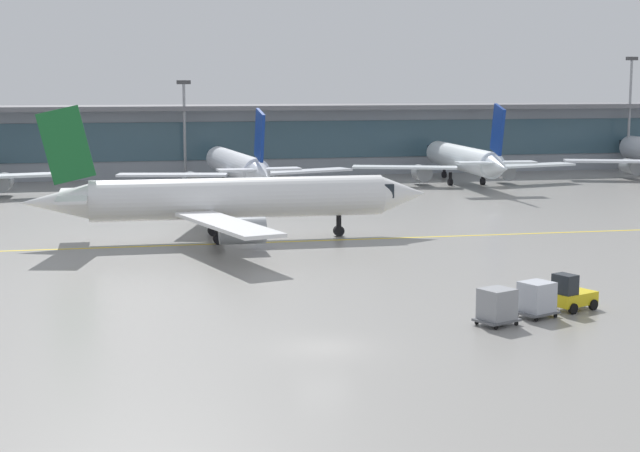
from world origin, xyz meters
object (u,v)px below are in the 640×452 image
object	(u,v)px
gate_airplane_2	(236,166)
cargo_dolly_lead	(537,298)
apron_light_mast_2	(630,109)
taxiing_regional_jet	(234,199)
baggage_tug	(571,294)
gate_airplane_3	(463,159)
cargo_dolly_trailing	(497,305)
apron_light_mast_1	(185,126)

from	to	relation	value
gate_airplane_2	cargo_dolly_lead	world-z (taller)	gate_airplane_2
cargo_dolly_lead	apron_light_mast_2	world-z (taller)	apron_light_mast_2
taxiing_regional_jet	baggage_tug	world-z (taller)	taxiing_regional_jet
gate_airplane_3	taxiing_regional_jet	world-z (taller)	taxiing_regional_jet
gate_airplane_3	cargo_dolly_trailing	size ratio (longest dim) A/B	12.19
baggage_tug	taxiing_regional_jet	bearing A→B (deg)	94.40
gate_airplane_3	baggage_tug	xyz separation A→B (m)	(-19.44, -66.40, -2.20)
cargo_dolly_trailing	gate_airplane_2	bearing A→B (deg)	70.98
baggage_tug	apron_light_mast_2	world-z (taller)	apron_light_mast_2
taxiing_regional_jet	cargo_dolly_lead	bearing A→B (deg)	-66.75
baggage_tug	cargo_dolly_trailing	xyz separation A→B (m)	(-5.39, -2.24, 0.16)
taxiing_regional_jet	apron_light_mast_1	size ratio (longest dim) A/B	2.55
cargo_dolly_lead	apron_light_mast_1	distance (m)	80.81
cargo_dolly_lead	apron_light_mast_1	xyz separation A→B (m)	(-11.54, 79.76, 6.08)
gate_airplane_2	cargo_dolly_trailing	bearing A→B (deg)	179.66
gate_airplane_3	cargo_dolly_trailing	world-z (taller)	gate_airplane_3
apron_light_mast_1	gate_airplane_2	bearing A→B (deg)	-71.87
gate_airplane_2	cargo_dolly_trailing	world-z (taller)	gate_airplane_2
taxiing_regional_jet	cargo_dolly_trailing	size ratio (longest dim) A/B	12.89
gate_airplane_3	apron_light_mast_1	world-z (taller)	apron_light_mast_1
gate_airplane_3	apron_light_mast_1	distance (m)	35.97
cargo_dolly_trailing	baggage_tug	bearing A→B (deg)	0.00
gate_airplane_3	baggage_tug	size ratio (longest dim) A/B	10.59
gate_airplane_2	cargo_dolly_trailing	distance (m)	66.89
taxiing_regional_jet	cargo_dolly_trailing	world-z (taller)	taxiing_regional_jet
gate_airplane_2	apron_light_mast_2	bearing A→B (deg)	-80.13
taxiing_regional_jet	cargo_dolly_lead	world-z (taller)	taxiing_regional_jet
gate_airplane_2	cargo_dolly_lead	distance (m)	65.97
gate_airplane_3	apron_light_mast_2	size ratio (longest dim) A/B	1.91
apron_light_mast_2	cargo_dolly_trailing	bearing A→B (deg)	-124.10
gate_airplane_2	apron_light_mast_1	xyz separation A→B (m)	(-4.64, 14.18, 4.14)
gate_airplane_2	apron_light_mast_1	size ratio (longest dim) A/B	2.34
cargo_dolly_lead	gate_airplane_3	bearing A→B (deg)	49.38
cargo_dolly_trailing	apron_light_mast_2	xyz separation A→B (m)	(54.95, 81.16, 7.78)
baggage_tug	cargo_dolly_lead	world-z (taller)	baggage_tug
taxiing_regional_jet	apron_light_mast_1	xyz separation A→B (m)	(0.67, 49.57, 3.86)
gate_airplane_2	baggage_tug	world-z (taller)	gate_airplane_2
cargo_dolly_lead	apron_light_mast_1	size ratio (longest dim) A/B	0.20
cargo_dolly_lead	apron_light_mast_2	xyz separation A→B (m)	(52.15, 80.00, 7.78)
gate_airplane_2	cargo_dolly_lead	size ratio (longest dim) A/B	11.81
taxiing_regional_jet	apron_light_mast_1	distance (m)	49.72
baggage_tug	cargo_dolly_lead	xyz separation A→B (m)	(-2.59, -1.08, 0.16)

